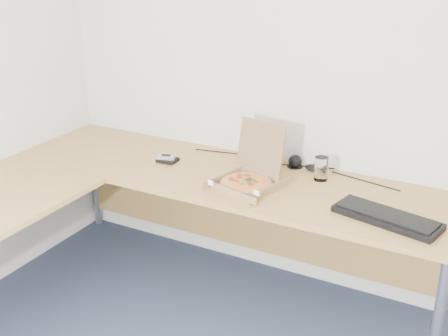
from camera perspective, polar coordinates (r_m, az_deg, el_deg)
The scene contains 10 objects.
room_shell at distance 1.62m, azimuth -7.41°, elevation -3.80°, with size 3.50×3.50×2.50m, color silver, non-canonical shape.
desk at distance 3.00m, azimuth -9.09°, elevation -2.78°, with size 2.50×2.20×0.73m.
pizza_box at distance 3.00m, azimuth 2.33°, elevation -1.15°, with size 0.29×0.34×0.30m.
drinking_glass at distance 3.11m, azimuth 9.52°, elevation -0.06°, with size 0.07×0.07×0.13m, color white.
keyboard at distance 2.76m, azimuth 15.68°, elevation -4.71°, with size 0.48×0.17×0.03m, color black.
mouse at distance 3.24m, azimuth 8.76°, elevation 0.03°, with size 0.10×0.06×0.03m, color black.
wallet at distance 3.35m, azimuth -5.55°, elevation 0.77°, with size 0.11×0.09×0.02m, color black.
phone at distance 3.34m, azimuth -5.69°, elevation 1.09°, with size 0.10×0.05×0.02m, color #B2B5BA.
dome_speaker at distance 3.27m, azimuth 6.99°, elevation 0.73°, with size 0.09×0.09×0.07m, color black.
cable_bundle at distance 3.30m, azimuth 6.29°, elevation 0.30°, with size 0.59×0.04×0.01m, color black, non-canonical shape.
Camera 1 is at (0.86, -1.17, 1.95)m, focal length 46.61 mm.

